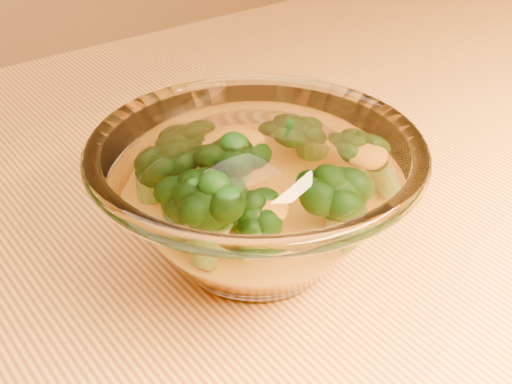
{
  "coord_description": "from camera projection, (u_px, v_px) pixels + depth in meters",
  "views": [
    {
      "loc": [
        -0.25,
        -0.33,
        1.05
      ],
      "look_at": [
        -0.03,
        -0.03,
        0.8
      ],
      "focal_mm": 50.0,
      "sensor_mm": 36.0,
      "label": 1
    }
  ],
  "objects": [
    {
      "name": "table",
      "position": [
        265.0,
        329.0,
        0.57
      ],
      "size": [
        1.2,
        0.8,
        0.75
      ],
      "color": "gold",
      "rests_on": "ground"
    },
    {
      "name": "glass_bowl",
      "position": [
        256.0,
        198.0,
        0.46
      ],
      "size": [
        0.21,
        0.21,
        0.09
      ],
      "color": "white",
      "rests_on": "table"
    },
    {
      "name": "cheese_sauce",
      "position": [
        256.0,
        223.0,
        0.47
      ],
      "size": [
        0.12,
        0.12,
        0.03
      ],
      "primitive_type": "ellipsoid",
      "color": "orange",
      "rests_on": "glass_bowl"
    },
    {
      "name": "broccoli_heap",
      "position": [
        246.0,
        185.0,
        0.45
      ],
      "size": [
        0.15,
        0.14,
        0.06
      ],
      "color": "black",
      "rests_on": "cheese_sauce"
    }
  ]
}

